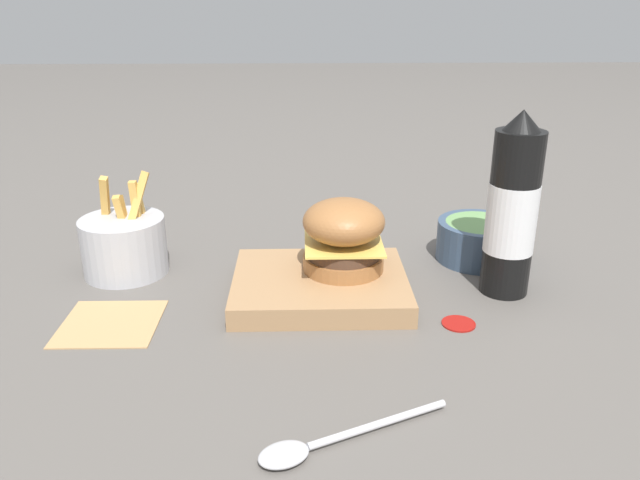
% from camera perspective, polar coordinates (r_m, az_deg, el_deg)
% --- Properties ---
extents(ground_plane, '(6.00, 6.00, 0.00)m').
position_cam_1_polar(ground_plane, '(0.78, 2.92, -6.68)').
color(ground_plane, '#5B5651').
extents(serving_board, '(0.23, 0.19, 0.03)m').
position_cam_1_polar(serving_board, '(0.82, 0.00, -4.19)').
color(serving_board, '#A37A51').
rests_on(serving_board, ground_plane).
extents(burger, '(0.11, 0.11, 0.10)m').
position_cam_1_polar(burger, '(0.81, 2.18, 0.47)').
color(burger, '#9E6638').
rests_on(burger, serving_board).
extents(ketchup_bottle, '(0.06, 0.06, 0.24)m').
position_cam_1_polar(ketchup_bottle, '(0.83, 17.14, 2.50)').
color(ketchup_bottle, black).
rests_on(ketchup_bottle, ground_plane).
extents(fries_basket, '(0.12, 0.12, 0.14)m').
position_cam_1_polar(fries_basket, '(0.91, -17.46, -0.39)').
color(fries_basket, '#B7B7BC').
rests_on(fries_basket, ground_plane).
extents(side_bowl, '(0.12, 0.12, 0.06)m').
position_cam_1_polar(side_bowl, '(0.95, 14.31, 0.02)').
color(side_bowl, '#384C66').
rests_on(side_bowl, ground_plane).
extents(spoon, '(0.18, 0.09, 0.01)m').
position_cam_1_polar(spoon, '(0.57, -0.78, -18.29)').
color(spoon, silver).
rests_on(spoon, ground_plane).
extents(ketchup_puddle, '(0.04, 0.04, 0.00)m').
position_cam_1_polar(ketchup_puddle, '(0.77, 12.56, -7.41)').
color(ketchup_puddle, '#9E140F').
rests_on(ketchup_puddle, ground_plane).
extents(parchment_square, '(0.12, 0.12, 0.00)m').
position_cam_1_polar(parchment_square, '(0.80, -18.61, -7.18)').
color(parchment_square, tan).
rests_on(parchment_square, ground_plane).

